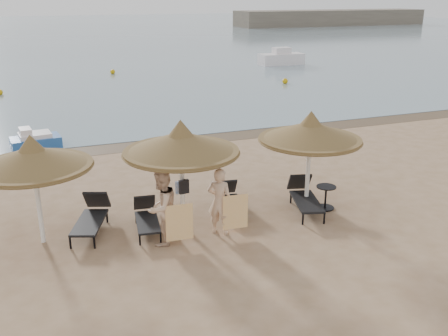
# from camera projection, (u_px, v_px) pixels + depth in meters

# --- Properties ---
(ground) EXTENTS (160.00, 160.00, 0.00)m
(ground) POSITION_uv_depth(u_px,v_px,m) (190.00, 246.00, 12.74)
(ground) COLOR #A38264
(ground) RESTS_ON ground
(sea) EXTENTS (200.00, 140.00, 0.03)m
(sea) POSITION_uv_depth(u_px,v_px,m) (47.00, 32.00, 83.24)
(sea) COLOR slate
(sea) RESTS_ON ground
(wet_sand_strip) EXTENTS (200.00, 1.60, 0.01)m
(wet_sand_strip) POSITION_uv_depth(u_px,v_px,m) (124.00, 147.00, 21.02)
(wet_sand_strip) COLOR brown
(wet_sand_strip) RESTS_ON ground
(palapa_left) EXTENTS (2.92, 2.92, 2.89)m
(palapa_left) POSITION_uv_depth(u_px,v_px,m) (33.00, 158.00, 12.21)
(palapa_left) COLOR white
(palapa_left) RESTS_ON ground
(palapa_center) EXTENTS (3.09, 3.09, 3.07)m
(palapa_center) POSITION_uv_depth(u_px,v_px,m) (181.00, 143.00, 12.93)
(palapa_center) COLOR white
(palapa_center) RESTS_ON ground
(palapa_right) EXTENTS (3.00, 3.00, 2.98)m
(palapa_right) POSITION_uv_depth(u_px,v_px,m) (310.00, 132.00, 14.28)
(palapa_right) COLOR white
(palapa_right) RESTS_ON ground
(lounger_far_left) EXTENTS (1.33, 2.12, 0.90)m
(lounger_far_left) POSITION_uv_depth(u_px,v_px,m) (92.00, 216.00, 13.53)
(lounger_far_left) COLOR black
(lounger_far_left) RESTS_ON ground
(lounger_near_left) EXTENTS (0.81, 1.83, 0.79)m
(lounger_near_left) POSITION_uv_depth(u_px,v_px,m) (147.00, 216.00, 13.61)
(lounger_near_left) COLOR black
(lounger_near_left) RESTS_ON ground
(lounger_near_right) EXTENTS (0.87, 1.83, 0.79)m
(lounger_near_right) POSITION_uv_depth(u_px,v_px,m) (231.00, 199.00, 14.77)
(lounger_near_right) COLOR black
(lounger_near_right) RESTS_ON ground
(lounger_far_right) EXTENTS (1.19, 2.13, 0.91)m
(lounger_far_right) POSITION_uv_depth(u_px,v_px,m) (304.00, 196.00, 14.86)
(lounger_far_right) COLOR black
(lounger_far_right) RESTS_ON ground
(side_table) EXTENTS (0.59, 0.59, 0.71)m
(side_table) POSITION_uv_depth(u_px,v_px,m) (326.00, 198.00, 14.89)
(side_table) COLOR black
(side_table) RESTS_ON ground
(person_left) EXTENTS (1.26, 1.20, 2.31)m
(person_left) POSITION_uv_depth(u_px,v_px,m) (162.00, 202.00, 12.54)
(person_left) COLOR beige
(person_left) RESTS_ON ground
(person_right) EXTENTS (1.17, 1.12, 2.15)m
(person_right) POSITION_uv_depth(u_px,v_px,m) (220.00, 196.00, 13.10)
(person_right) COLOR beige
(person_right) RESTS_ON ground
(towel_left) EXTENTS (0.70, 0.07, 0.98)m
(towel_left) POSITION_uv_depth(u_px,v_px,m) (179.00, 222.00, 12.50)
(towel_left) COLOR orange
(towel_left) RESTS_ON ground
(towel_right) EXTENTS (0.69, 0.07, 0.97)m
(towel_right) POSITION_uv_depth(u_px,v_px,m) (235.00, 212.00, 13.13)
(towel_right) COLOR orange
(towel_right) RESTS_ON ground
(bag_patterned) EXTENTS (0.28, 0.13, 0.35)m
(bag_patterned) POSITION_uv_depth(u_px,v_px,m) (180.00, 187.00, 13.52)
(bag_patterned) COLOR white
(bag_patterned) RESTS_ON ground
(bag_dark) EXTENTS (0.28, 0.12, 0.38)m
(bag_dark) POSITION_uv_depth(u_px,v_px,m) (184.00, 187.00, 13.17)
(bag_dark) COLOR black
(bag_dark) RESTS_ON ground
(pedal_boat) EXTENTS (2.08, 1.39, 0.91)m
(pedal_boat) POSITION_uv_depth(u_px,v_px,m) (35.00, 141.00, 20.71)
(pedal_boat) COLOR #255BAE
(pedal_boat) RESTS_ON ground
(buoy_left) EXTENTS (0.37, 0.37, 0.37)m
(buoy_left) POSITION_uv_depth(u_px,v_px,m) (0.00, 92.00, 31.66)
(buoy_left) COLOR #CE9A07
(buoy_left) RESTS_ON ground
(buoy_mid) EXTENTS (0.39, 0.39, 0.39)m
(buoy_mid) POSITION_uv_depth(u_px,v_px,m) (113.00, 72.00, 39.97)
(buoy_mid) COLOR #CE9A07
(buoy_mid) RESTS_ON ground
(buoy_right) EXTENTS (0.40, 0.40, 0.40)m
(buoy_right) POSITION_uv_depth(u_px,v_px,m) (285.00, 81.00, 35.61)
(buoy_right) COLOR #CE9A07
(buoy_right) RESTS_ON ground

